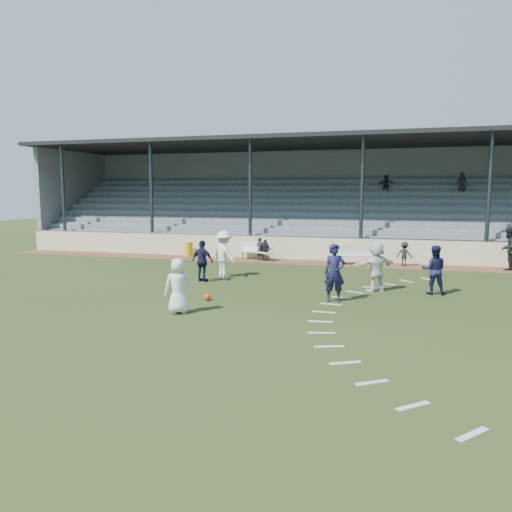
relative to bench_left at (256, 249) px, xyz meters
The scene contains 19 objects.
ground 11.05m from the bench_left, 77.43° to the right, with size 90.00×90.00×0.00m, color #283515.
cinder_track 2.48m from the bench_left, ahead, with size 34.00×2.00×0.02m, color brown.
retaining_wall 2.53m from the bench_left, 18.03° to the left, with size 34.00×0.18×1.20m, color beige.
bench_left is the anchor object (origin of this frame).
bench_right 5.28m from the bench_left, ahead, with size 2.00×1.19×0.95m.
trash_bin 4.02m from the bench_left, behind, with size 0.51×0.51×0.81m, color gold.
football 10.29m from the bench_left, 82.86° to the right, with size 0.23×0.23×0.23m, color #EA380D.
player_white_lead 12.16m from the bench_left, 84.72° to the right, with size 0.81×0.53×1.66m, color white.
player_navy_lead 10.63m from the bench_left, 59.75° to the right, with size 0.70×0.46×1.91m, color #131534.
player_navy_mid 11.05m from the bench_left, 39.15° to the right, with size 0.85×0.66×1.74m, color #131534.
player_white_wing 5.61m from the bench_left, 87.94° to the right, with size 1.27×0.73×1.97m, color white.
player_navy_wing 6.92m from the bench_left, 91.96° to the right, with size 0.98×0.41×1.68m, color #131534.
player_white_back 9.60m from the bench_left, 46.66° to the right, with size 1.68×0.54×1.82m, color white.
official 12.20m from the bench_left, ahead, with size 0.97×0.75×1.99m, color black.
sub_left_near 0.30m from the bench_left, 30.86° to the right, with size 0.44×0.29×1.21m, color black.
sub_left_far 0.65m from the bench_left, 25.71° to the right, with size 0.66×0.27×1.12m, color black.
sub_right 7.60m from the bench_left, ahead, with size 0.76×0.44×1.18m, color black.
grandstand 6.21m from the bench_left, 66.35° to the left, with size 34.60×9.00×6.61m.
penalty_arc 12.60m from the bench_left, 58.79° to the right, with size 3.89×14.63×0.01m.
Camera 1 is at (4.99, -14.63, 3.55)m, focal length 35.00 mm.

